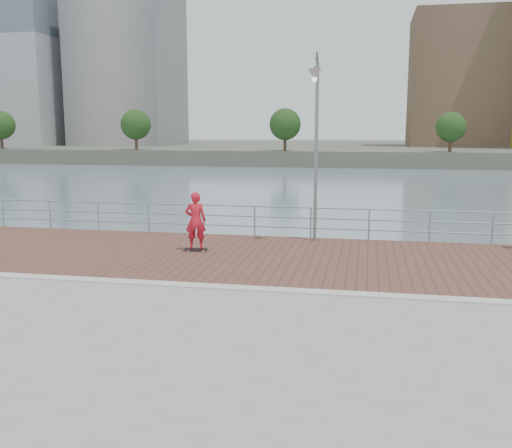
# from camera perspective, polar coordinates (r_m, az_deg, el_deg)

# --- Properties ---
(water) EXTENTS (400.00, 400.00, 0.00)m
(water) POSITION_cam_1_polar(r_m,az_deg,el_deg) (14.73, -1.54, -14.06)
(water) COLOR slate
(water) RESTS_ON ground
(seawall) EXTENTS (40.00, 24.00, 2.00)m
(seawall) POSITION_cam_1_polar(r_m,az_deg,el_deg) (9.97, -8.24, -19.92)
(seawall) COLOR gray
(seawall) RESTS_ON ground
(brick_lane) EXTENTS (40.00, 6.80, 0.02)m
(brick_lane) POSITION_cam_1_polar(r_m,az_deg,el_deg) (17.47, 1.01, -3.33)
(brick_lane) COLOR brown
(brick_lane) RESTS_ON seawall
(curb) EXTENTS (40.00, 0.40, 0.06)m
(curb) POSITION_cam_1_polar(r_m,az_deg,el_deg) (14.04, -1.58, -6.44)
(curb) COLOR #B7B5AD
(curb) RESTS_ON seawall
(far_shore) EXTENTS (320.00, 95.00, 2.50)m
(far_shore) POSITION_cam_1_polar(r_m,az_deg,el_deg) (135.79, 9.89, 7.37)
(far_shore) COLOR #4C5142
(far_shore) RESTS_ON ground
(guardrail) EXTENTS (39.06, 0.06, 1.13)m
(guardrail) POSITION_cam_1_polar(r_m,az_deg,el_deg) (20.64, 2.67, 0.57)
(guardrail) COLOR #8C9EA8
(guardrail) RESTS_ON brick_lane
(street_lamp) EXTENTS (0.44, 1.29, 6.09)m
(street_lamp) POSITION_cam_1_polar(r_m,az_deg,el_deg) (19.31, 5.97, 10.73)
(street_lamp) COLOR gray
(street_lamp) RESTS_ON brick_lane
(skateboard) EXTENTS (0.77, 0.34, 0.09)m
(skateboard) POSITION_cam_1_polar(r_m,az_deg,el_deg) (18.36, -6.01, -2.51)
(skateboard) COLOR black
(skateboard) RESTS_ON brick_lane
(skateboarder) EXTENTS (0.74, 0.56, 1.82)m
(skateboarder) POSITION_cam_1_polar(r_m,az_deg,el_deg) (18.19, -6.06, 0.36)
(skateboarder) COLOR red
(skateboarder) RESTS_ON skateboard
(shoreline_trees) EXTENTS (169.61, 5.14, 6.85)m
(shoreline_trees) POSITION_cam_1_polar(r_m,az_deg,el_deg) (90.94, 18.76, 9.36)
(shoreline_trees) COLOR #473323
(shoreline_trees) RESTS_ON far_shore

